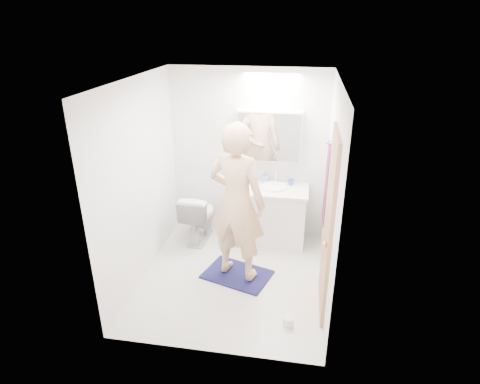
% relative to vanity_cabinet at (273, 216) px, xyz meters
% --- Properties ---
extents(floor, '(2.50, 2.50, 0.00)m').
position_rel_vanity_cabinet_xyz_m(floor, '(-0.40, -0.96, -0.39)').
color(floor, silver).
rests_on(floor, ground).
extents(ceiling, '(2.50, 2.50, 0.00)m').
position_rel_vanity_cabinet_xyz_m(ceiling, '(-0.40, -0.96, 2.01)').
color(ceiling, white).
rests_on(ceiling, floor).
extents(wall_back, '(2.50, 0.00, 2.50)m').
position_rel_vanity_cabinet_xyz_m(wall_back, '(-0.40, 0.29, 0.81)').
color(wall_back, white).
rests_on(wall_back, floor).
extents(wall_front, '(2.50, 0.00, 2.50)m').
position_rel_vanity_cabinet_xyz_m(wall_front, '(-0.40, -2.21, 0.81)').
color(wall_front, white).
rests_on(wall_front, floor).
extents(wall_left, '(0.00, 2.50, 2.50)m').
position_rel_vanity_cabinet_xyz_m(wall_left, '(-1.50, -0.96, 0.81)').
color(wall_left, white).
rests_on(wall_left, floor).
extents(wall_right, '(0.00, 2.50, 2.50)m').
position_rel_vanity_cabinet_xyz_m(wall_right, '(0.70, -0.96, 0.81)').
color(wall_right, white).
rests_on(wall_right, floor).
extents(vanity_cabinet, '(0.90, 0.55, 0.78)m').
position_rel_vanity_cabinet_xyz_m(vanity_cabinet, '(0.00, 0.00, 0.00)').
color(vanity_cabinet, white).
rests_on(vanity_cabinet, floor).
extents(countertop, '(0.95, 0.58, 0.04)m').
position_rel_vanity_cabinet_xyz_m(countertop, '(0.00, -0.00, 0.41)').
color(countertop, white).
rests_on(countertop, vanity_cabinet).
extents(sink_basin, '(0.36, 0.36, 0.03)m').
position_rel_vanity_cabinet_xyz_m(sink_basin, '(0.00, 0.03, 0.45)').
color(sink_basin, white).
rests_on(sink_basin, countertop).
extents(faucet, '(0.02, 0.02, 0.16)m').
position_rel_vanity_cabinet_xyz_m(faucet, '(0.00, 0.22, 0.51)').
color(faucet, silver).
rests_on(faucet, countertop).
extents(medicine_cabinet, '(0.88, 0.14, 0.70)m').
position_rel_vanity_cabinet_xyz_m(medicine_cabinet, '(-0.10, 0.21, 1.11)').
color(medicine_cabinet, white).
rests_on(medicine_cabinet, wall_back).
extents(mirror_panel, '(0.84, 0.01, 0.66)m').
position_rel_vanity_cabinet_xyz_m(mirror_panel, '(-0.10, 0.13, 1.11)').
color(mirror_panel, silver).
rests_on(mirror_panel, medicine_cabinet).
extents(toilet, '(0.46, 0.75, 0.73)m').
position_rel_vanity_cabinet_xyz_m(toilet, '(-1.05, -0.12, -0.02)').
color(toilet, silver).
rests_on(toilet, floor).
extents(bath_rug, '(0.93, 0.77, 0.02)m').
position_rel_vanity_cabinet_xyz_m(bath_rug, '(-0.35, -0.94, -0.38)').
color(bath_rug, '#191646').
rests_on(bath_rug, floor).
extents(person, '(0.81, 0.65, 1.93)m').
position_rel_vanity_cabinet_xyz_m(person, '(-0.35, -0.94, 0.62)').
color(person, '#DAAD83').
rests_on(person, bath_rug).
extents(door, '(0.04, 0.80, 2.00)m').
position_rel_vanity_cabinet_xyz_m(door, '(0.68, -1.31, 0.61)').
color(door, tan).
rests_on(door, wall_right).
extents(door_knob, '(0.06, 0.06, 0.06)m').
position_rel_vanity_cabinet_xyz_m(door_knob, '(0.64, -1.61, 0.56)').
color(door_knob, gold).
rests_on(door_knob, door).
extents(towel, '(0.02, 0.42, 1.00)m').
position_rel_vanity_cabinet_xyz_m(towel, '(0.68, -0.41, 0.71)').
color(towel, '#111B38').
rests_on(towel, wall_right).
extents(towel_hook, '(0.07, 0.02, 0.02)m').
position_rel_vanity_cabinet_xyz_m(towel_hook, '(0.66, -0.41, 1.23)').
color(towel_hook, silver).
rests_on(towel_hook, wall_right).
extents(soap_bottle_a, '(0.11, 0.11, 0.25)m').
position_rel_vanity_cabinet_xyz_m(soap_bottle_a, '(-0.36, 0.15, 0.55)').
color(soap_bottle_a, beige).
rests_on(soap_bottle_a, countertop).
extents(soap_bottle_b, '(0.09, 0.09, 0.17)m').
position_rel_vanity_cabinet_xyz_m(soap_bottle_b, '(-0.14, 0.18, 0.52)').
color(soap_bottle_b, '#548EB4').
rests_on(soap_bottle_b, countertop).
extents(toothbrush_cup, '(0.12, 0.12, 0.08)m').
position_rel_vanity_cabinet_xyz_m(toothbrush_cup, '(0.22, 0.16, 0.47)').
color(toothbrush_cup, '#3F54BF').
rests_on(toothbrush_cup, countertop).
extents(toilet_paper_roll, '(0.11, 0.11, 0.10)m').
position_rel_vanity_cabinet_xyz_m(toilet_paper_roll, '(0.33, -1.73, -0.34)').
color(toilet_paper_roll, silver).
rests_on(toilet_paper_roll, floor).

